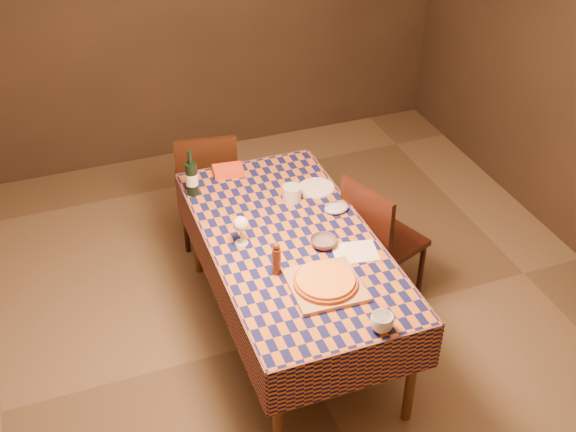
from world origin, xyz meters
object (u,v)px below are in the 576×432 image
(pizza, at_px, (325,281))
(white_plate, at_px, (317,188))
(wine_bottle, at_px, (192,178))
(bowl, at_px, (323,242))
(dining_table, at_px, (291,250))
(cutting_board, at_px, (325,285))
(chair_far, at_px, (207,181))
(chair_right, at_px, (377,237))

(pizza, relative_size, white_plate, 1.92)
(pizza, distance_m, wine_bottle, 1.19)
(wine_bottle, bearing_deg, bowl, -54.08)
(pizza, bearing_deg, dining_table, 93.07)
(dining_table, relative_size, cutting_board, 4.95)
(dining_table, relative_size, pizza, 4.26)
(bowl, relative_size, chair_far, 0.16)
(cutting_board, xyz_separation_m, white_plate, (0.31, 0.89, -0.01))
(cutting_board, relative_size, wine_bottle, 1.20)
(dining_table, xyz_separation_m, chair_right, (0.63, 0.14, -0.17))
(chair_right, bearing_deg, wine_bottle, 153.51)
(bowl, distance_m, wine_bottle, 0.96)
(chair_far, bearing_deg, bowl, -74.08)
(pizza, bearing_deg, wine_bottle, 111.47)
(pizza, distance_m, bowl, 0.35)
(bowl, bearing_deg, dining_table, 141.35)
(cutting_board, bearing_deg, pizza, 0.00)
(cutting_board, distance_m, chair_right, 0.88)
(dining_table, xyz_separation_m, wine_bottle, (-0.41, 0.66, 0.19))
(dining_table, bearing_deg, cutting_board, -86.93)
(dining_table, distance_m, white_plate, 0.56)
(chair_right, bearing_deg, cutting_board, -136.01)
(wine_bottle, relative_size, chair_right, 0.33)
(white_plate, bearing_deg, wine_bottle, 163.91)
(bowl, relative_size, white_plate, 0.67)
(dining_table, relative_size, chair_right, 1.98)
(dining_table, relative_size, white_plate, 8.20)
(wine_bottle, height_order, chair_far, wine_bottle)
(dining_table, bearing_deg, wine_bottle, 122.10)
(white_plate, relative_size, chair_right, 0.24)
(cutting_board, xyz_separation_m, pizza, (0.00, 0.00, 0.03))
(bowl, relative_size, chair_right, 0.16)
(wine_bottle, bearing_deg, chair_right, -26.49)
(dining_table, height_order, pizza, pizza)
(white_plate, distance_m, chair_right, 0.49)
(bowl, distance_m, chair_far, 1.34)
(cutting_board, relative_size, white_plate, 1.66)
(cutting_board, bearing_deg, chair_right, 43.99)
(cutting_board, bearing_deg, bowl, 69.00)
(cutting_board, xyz_separation_m, chair_far, (-0.23, 1.59, -0.26))
(cutting_board, height_order, bowl, bowl)
(cutting_board, bearing_deg, dining_table, 93.07)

